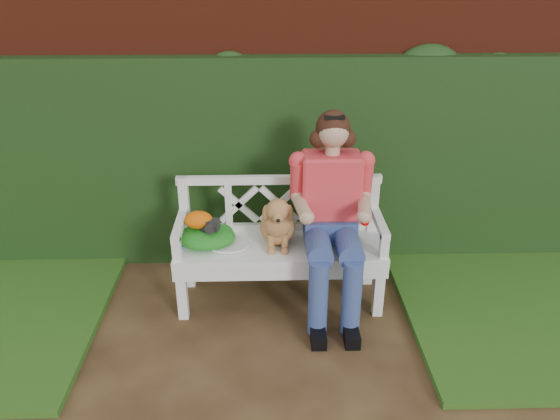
{
  "coord_description": "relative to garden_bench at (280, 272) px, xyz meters",
  "views": [
    {
      "loc": [
        0.09,
        -2.41,
        2.41
      ],
      "look_at": [
        0.19,
        1.04,
        0.75
      ],
      "focal_mm": 35.0,
      "sensor_mm": 36.0,
      "label": 1
    }
  ],
  "objects": [
    {
      "name": "seated_woman",
      "position": [
        0.36,
        -0.02,
        0.49
      ],
      "size": [
        0.67,
        0.86,
        1.45
      ],
      "primitive_type": null,
      "rotation": [
        0.0,
        0.0,
        0.07
      ],
      "color": "red",
      "rests_on": "ground"
    },
    {
      "name": "baseball_glove",
      "position": [
        -0.57,
        -0.01,
        0.45
      ],
      "size": [
        0.24,
        0.21,
        0.13
      ],
      "primitive_type": "ellipsoid",
      "rotation": [
        0.0,
        0.0,
        -0.34
      ],
      "color": "#D65706",
      "rests_on": "green_bag"
    },
    {
      "name": "dog",
      "position": [
        -0.02,
        -0.01,
        0.44
      ],
      "size": [
        0.34,
        0.41,
        0.4
      ],
      "primitive_type": null,
      "rotation": [
        0.0,
        0.0,
        0.2
      ],
      "color": "#B57226",
      "rests_on": "garden_bench"
    },
    {
      "name": "ivy_hedge",
      "position": [
        -0.19,
        0.64,
        0.61
      ],
      "size": [
        10.0,
        0.18,
        1.7
      ],
      "primitive_type": "cube",
      "color": "#1C3913",
      "rests_on": "ground"
    },
    {
      "name": "brick_wall",
      "position": [
        -0.19,
        0.86,
        0.86
      ],
      "size": [
        10.0,
        0.3,
        2.2
      ],
      "primitive_type": "cube",
      "color": "#5E1F0F",
      "rests_on": "ground"
    },
    {
      "name": "ground",
      "position": [
        -0.19,
        -1.04,
        -0.24
      ],
      "size": [
        60.0,
        60.0,
        0.0
      ],
      "primitive_type": "plane",
      "color": "black"
    },
    {
      "name": "garden_bench",
      "position": [
        0.0,
        0.0,
        0.0
      ],
      "size": [
        1.65,
        0.81,
        0.48
      ],
      "primitive_type": null,
      "rotation": [
        0.0,
        0.0,
        0.14
      ],
      "color": "white",
      "rests_on": "ground"
    },
    {
      "name": "tennis_racket",
      "position": [
        -0.4,
        -0.03,
        0.25
      ],
      "size": [
        0.62,
        0.37,
        0.03
      ],
      "primitive_type": null,
      "rotation": [
        0.0,
        0.0,
        0.22
      ],
      "color": "silver",
      "rests_on": "garden_bench"
    },
    {
      "name": "camera_item",
      "position": [
        -0.49,
        -0.03,
        0.42
      ],
      "size": [
        0.13,
        0.11,
        0.08
      ],
      "primitive_type": "cube",
      "rotation": [
        0.0,
        0.0,
        -0.2
      ],
      "color": "black",
      "rests_on": "green_bag"
    },
    {
      "name": "green_bag",
      "position": [
        -0.53,
        -0.0,
        0.31
      ],
      "size": [
        0.46,
        0.38,
        0.14
      ],
      "primitive_type": null,
      "rotation": [
        0.0,
        0.0,
        -0.13
      ],
      "color": "#2F7B3C",
      "rests_on": "garden_bench"
    }
  ]
}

